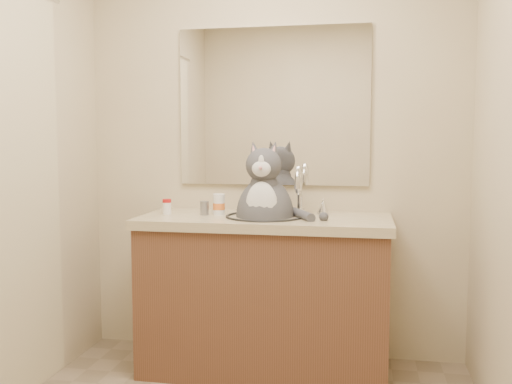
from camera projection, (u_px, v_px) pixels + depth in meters
room at (220, 157)px, 2.08m from camera, size 2.22×2.52×2.42m
vanity at (265, 291)px, 3.09m from camera, size 1.34×0.59×1.12m
mirror at (273, 107)px, 3.27m from camera, size 1.10×0.02×0.90m
cat at (265, 209)px, 3.05m from camera, size 0.44×0.35×0.62m
pill_bottle_redcap at (167, 206)px, 3.15m from camera, size 0.06×0.06×0.08m
pill_bottle_orange at (219, 205)px, 3.13m from camera, size 0.09×0.09×0.11m
grey_canister at (204, 208)px, 3.11m from camera, size 0.06×0.06×0.08m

